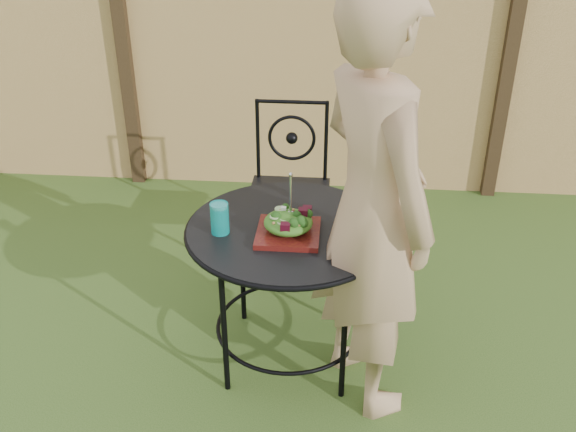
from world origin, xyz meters
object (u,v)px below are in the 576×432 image
Objects in this scene: patio_chair at (290,183)px; diner at (373,209)px; salad_plate at (288,233)px; patio_table at (289,253)px.

diner is at bearing -68.09° from patio_chair.
diner is 6.80× the size of salad_plate.
patio_chair reaches higher than patio_table.
patio_table is 0.50× the size of diner.
patio_table is at bearing 92.59° from salad_plate.
patio_chair is at bearing -8.08° from diner.
patio_table is at bearing 34.46° from diner.
salad_plate is at bearing -85.51° from patio_chair.
salad_plate is (0.00, -0.07, 0.15)m from patio_table.
diner reaches higher than patio_table.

